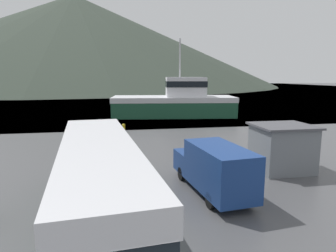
% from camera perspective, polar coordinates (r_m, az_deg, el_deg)
% --- Properties ---
extents(water_surface, '(240.00, 240.00, 0.00)m').
position_cam_1_polar(water_surface, '(150.40, -9.86, 7.32)').
color(water_surface, slate).
rests_on(water_surface, ground).
extents(hill_backdrop, '(223.29, 223.29, 50.63)m').
position_cam_1_polar(hill_backdrop, '(186.97, -17.12, 15.23)').
color(hill_backdrop, '#333D33').
rests_on(hill_backdrop, ground).
extents(tour_bus, '(3.59, 11.72, 3.17)m').
position_cam_1_polar(tour_bus, '(11.22, -12.96, -9.96)').
color(tour_bus, '#146B3D').
rests_on(tour_bus, ground).
extents(delivery_van, '(2.57, 6.04, 2.37)m').
position_cam_1_polar(delivery_van, '(14.30, 8.72, -7.79)').
color(delivery_van, navy).
rests_on(delivery_van, ground).
extents(fishing_boat, '(17.08, 7.90, 10.38)m').
position_cam_1_polar(fishing_boat, '(41.05, 1.47, 4.71)').
color(fishing_boat, '#1E5138').
rests_on(fishing_boat, water_surface).
extents(dock_kiosk, '(3.26, 3.03, 2.70)m').
position_cam_1_polar(dock_kiosk, '(18.72, 20.87, -3.83)').
color(dock_kiosk, slate).
rests_on(dock_kiosk, ground).
extents(small_boat, '(7.38, 5.86, 0.77)m').
position_cam_1_polar(small_boat, '(52.19, 1.38, 3.94)').
color(small_boat, black).
rests_on(small_boat, water_surface).
extents(mooring_bollard, '(0.33, 0.33, 0.83)m').
position_cam_1_polar(mooring_bollard, '(29.92, -8.45, -0.26)').
color(mooring_bollard, '#B29919').
rests_on(mooring_bollard, ground).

